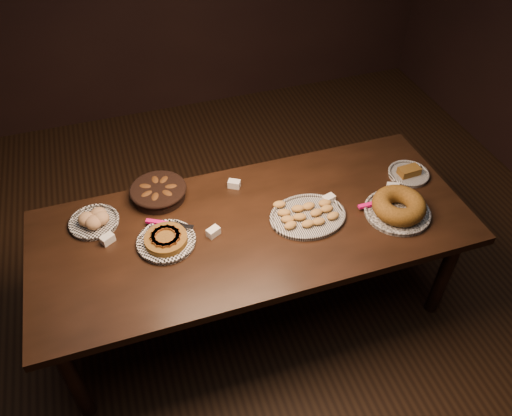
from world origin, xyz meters
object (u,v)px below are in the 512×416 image
object	(u,v)px
madeleine_platter	(307,216)
bundt_cake_plate	(398,207)
buffet_table	(254,234)
apple_tart_plate	(166,240)

from	to	relation	value
madeleine_platter	bundt_cake_plate	distance (m)	0.51
buffet_table	madeleine_platter	xyz separation A→B (m)	(0.30, -0.04, 0.09)
buffet_table	bundt_cake_plate	distance (m)	0.81
apple_tart_plate	bundt_cake_plate	xyz separation A→B (m)	(1.27, -0.18, 0.03)
madeleine_platter	bundt_cake_plate	world-z (taller)	bundt_cake_plate
madeleine_platter	bundt_cake_plate	size ratio (longest dim) A/B	1.11
apple_tart_plate	madeleine_platter	size ratio (longest dim) A/B	0.79
apple_tart_plate	bundt_cake_plate	world-z (taller)	bundt_cake_plate
buffet_table	bundt_cake_plate	xyz separation A→B (m)	(0.79, -0.17, 0.12)
buffet_table	bundt_cake_plate	world-z (taller)	bundt_cake_plate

